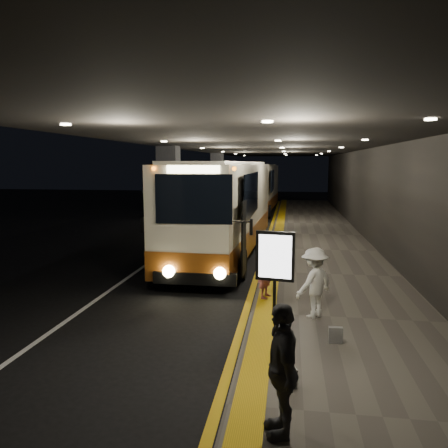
% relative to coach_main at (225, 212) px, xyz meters
% --- Properties ---
extents(ground, '(90.00, 90.00, 0.00)m').
position_rel_coach_main_xyz_m(ground, '(-0.81, -4.05, -1.76)').
color(ground, black).
extents(lane_line_white, '(0.12, 50.00, 0.01)m').
position_rel_coach_main_xyz_m(lane_line_white, '(-2.61, 0.95, -1.75)').
color(lane_line_white, silver).
rests_on(lane_line_white, ground).
extents(kerb_stripe_yellow, '(0.18, 50.00, 0.01)m').
position_rel_coach_main_xyz_m(kerb_stripe_yellow, '(1.54, 0.95, -1.75)').
color(kerb_stripe_yellow, gold).
rests_on(kerb_stripe_yellow, ground).
extents(sidewalk, '(4.50, 50.00, 0.15)m').
position_rel_coach_main_xyz_m(sidewalk, '(3.94, 0.95, -1.68)').
color(sidewalk, '#514C44').
rests_on(sidewalk, ground).
extents(tactile_strip, '(0.50, 50.00, 0.01)m').
position_rel_coach_main_xyz_m(tactile_strip, '(2.04, 0.95, -1.60)').
color(tactile_strip, gold).
rests_on(tactile_strip, sidewalk).
extents(terminal_wall, '(0.10, 50.00, 6.00)m').
position_rel_coach_main_xyz_m(terminal_wall, '(6.19, 0.95, 1.24)').
color(terminal_wall, black).
rests_on(terminal_wall, ground).
extents(support_columns, '(0.80, 24.80, 4.40)m').
position_rel_coach_main_xyz_m(support_columns, '(-2.31, -0.05, 0.44)').
color(support_columns, black).
rests_on(support_columns, ground).
extents(canopy, '(9.00, 50.00, 0.40)m').
position_rel_coach_main_xyz_m(canopy, '(1.69, 0.95, 2.84)').
color(canopy, black).
rests_on(canopy, support_columns).
extents(coach_main, '(2.89, 11.85, 3.67)m').
position_rel_coach_main_xyz_m(coach_main, '(0.00, 0.00, 0.00)').
color(coach_main, beige).
rests_on(coach_main, ground).
extents(coach_second, '(2.76, 11.32, 3.53)m').
position_rel_coach_main_xyz_m(coach_second, '(0.16, 15.59, -0.06)').
color(coach_second, beige).
rests_on(coach_second, ground).
extents(passenger_boarding, '(0.50, 0.65, 1.59)m').
position_rel_coach_main_xyz_m(passenger_boarding, '(1.99, -5.98, -0.81)').
color(passenger_boarding, '#AE5351').
rests_on(passenger_boarding, sidewalk).
extents(passenger_waiting_white, '(1.09, 1.10, 1.64)m').
position_rel_coach_main_xyz_m(passenger_waiting_white, '(3.18, -7.29, -0.79)').
color(passenger_waiting_white, white).
rests_on(passenger_waiting_white, sidewalk).
extents(passenger_waiting_grey, '(0.72, 1.13, 1.79)m').
position_rel_coach_main_xyz_m(passenger_waiting_grey, '(2.52, -11.88, -0.71)').
color(passenger_waiting_grey, '#424347').
rests_on(passenger_waiting_grey, sidewalk).
extents(bag_polka, '(0.27, 0.12, 0.33)m').
position_rel_coach_main_xyz_m(bag_polka, '(3.54, -8.75, -1.45)').
color(bag_polka, black).
rests_on(bag_polka, sidewalk).
extents(bag_plain, '(0.28, 0.22, 0.30)m').
position_rel_coach_main_xyz_m(bag_plain, '(2.62, -10.66, -1.46)').
color(bag_plain, '#BEB6B2').
rests_on(bag_plain, sidewalk).
extents(info_sign, '(0.93, 0.26, 1.96)m').
position_rel_coach_main_xyz_m(info_sign, '(2.26, -7.04, -0.28)').
color(info_sign, black).
rests_on(info_sign, sidewalk).
extents(stanchion_post, '(0.05, 0.05, 1.03)m').
position_rel_coach_main_xyz_m(stanchion_post, '(1.98, -5.65, -1.09)').
color(stanchion_post, black).
rests_on(stanchion_post, sidewalk).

